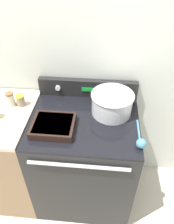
{
  "coord_description": "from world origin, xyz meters",
  "views": [
    {
      "loc": [
        0.13,
        -0.83,
        1.95
      ],
      "look_at": [
        0.02,
        0.34,
        0.98
      ],
      "focal_mm": 35.0,
      "sensor_mm": 36.0,
      "label": 1
    }
  ],
  "objects_px": {
    "mixing_bowl": "(112,102)",
    "ladle": "(141,142)",
    "spice_jar_yellow_cap": "(21,100)",
    "casserole_dish": "(53,125)",
    "spice_jar_brown_cap": "(11,99)"
  },
  "relations": [
    {
      "from": "mixing_bowl",
      "to": "ladle",
      "type": "xyz_separation_m",
      "value": [
        0.18,
        -0.31,
        -0.06
      ]
    },
    {
      "from": "ladle",
      "to": "spice_jar_yellow_cap",
      "type": "relative_size",
      "value": 3.04
    },
    {
      "from": "spice_jar_yellow_cap",
      "to": "ladle",
      "type": "bearing_deg",
      "value": -19.83
    },
    {
      "from": "casserole_dish",
      "to": "spice_jar_brown_cap",
      "type": "height_order",
      "value": "spice_jar_brown_cap"
    },
    {
      "from": "mixing_bowl",
      "to": "spice_jar_yellow_cap",
      "type": "height_order",
      "value": "mixing_bowl"
    },
    {
      "from": "casserole_dish",
      "to": "ladle",
      "type": "xyz_separation_m",
      "value": [
        0.57,
        -0.09,
        -0.0
      ]
    },
    {
      "from": "mixing_bowl",
      "to": "ladle",
      "type": "relative_size",
      "value": 1.13
    },
    {
      "from": "ladle",
      "to": "spice_jar_yellow_cap",
      "type": "xyz_separation_m",
      "value": [
        -0.87,
        0.31,
        0.03
      ]
    },
    {
      "from": "casserole_dish",
      "to": "mixing_bowl",
      "type": "bearing_deg",
      "value": 28.6
    },
    {
      "from": "ladle",
      "to": "spice_jar_brown_cap",
      "type": "bearing_deg",
      "value": 162.12
    },
    {
      "from": "ladle",
      "to": "spice_jar_brown_cap",
      "type": "distance_m",
      "value": 0.99
    },
    {
      "from": "spice_jar_yellow_cap",
      "to": "mixing_bowl",
      "type": "bearing_deg",
      "value": -0.58
    },
    {
      "from": "casserole_dish",
      "to": "spice_jar_yellow_cap",
      "type": "height_order",
      "value": "spice_jar_yellow_cap"
    },
    {
      "from": "mixing_bowl",
      "to": "spice_jar_yellow_cap",
      "type": "relative_size",
      "value": 3.43
    },
    {
      "from": "mixing_bowl",
      "to": "spice_jar_yellow_cap",
      "type": "xyz_separation_m",
      "value": [
        -0.68,
        0.01,
        -0.03
      ]
    }
  ]
}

